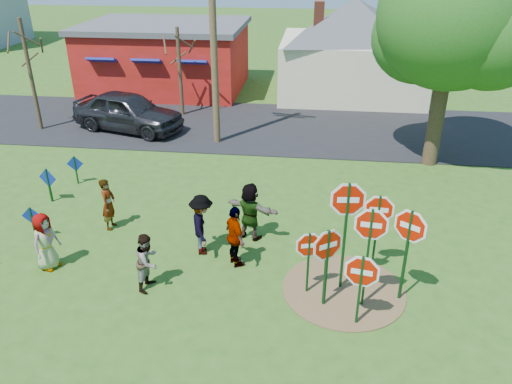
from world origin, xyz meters
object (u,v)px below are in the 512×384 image
Objects in this scene: suv at (128,111)px; utility_pole at (213,28)px; stop_sign_c at (370,236)px; stop_sign_b at (347,210)px; person_b at (108,204)px; leafy_tree at (457,23)px; stop_sign_a at (309,250)px; stop_sign_d at (378,215)px; person_a at (45,241)px.

utility_pole is at bearing -86.93° from suv.
stop_sign_b is at bearing 134.56° from stop_sign_c.
utility_pole reaches higher than stop_sign_c.
leafy_tree is (11.17, 6.50, 4.69)m from person_b.
stop_sign_a reaches higher than person_b.
leafy_tree is (13.71, -2.38, 4.58)m from suv.
stop_sign_c is 0.30× the size of utility_pole.
person_b is at bearing -103.89° from utility_pole.
stop_sign_a reaches higher than suv.
stop_sign_c is 1.18× the size of stop_sign_d.
suv is (-2.54, 8.88, 0.11)m from person_b.
utility_pole reaches higher than stop_sign_b.
utility_pole reaches higher than leafy_tree.
stop_sign_d is at bearing 19.35° from stop_sign_a.
utility_pole is at bearing 112.04° from stop_sign_b.
utility_pole reaches higher than person_a.
person_b is 9.24m from suv.
person_b is at bearing 142.96° from stop_sign_a.
leafy_tree is at bearing 59.92° from stop_sign_b.
suv is (-8.81, 11.43, -0.34)m from stop_sign_a.
utility_pole reaches higher than person_b.
stop_sign_d is (1.77, 1.21, 0.44)m from stop_sign_a.
stop_sign_c is 1.63m from stop_sign_d.
leafy_tree reaches higher than person_b.
person_a is 11.29m from utility_pole.
stop_sign_a is at bearing -67.33° from utility_pole.
stop_sign_c reaches higher than stop_sign_a.
person_a is (-8.03, -0.05, -1.48)m from stop_sign_b.
stop_sign_d is at bearing -56.36° from utility_pole.
stop_sign_a is 0.59× the size of stop_sign_b.
utility_pole is (4.48, -1.06, 4.05)m from suv.
leafy_tree reaches higher than person_a.
stop_sign_d is (0.90, 0.90, -0.59)m from stop_sign_b.
stop_sign_d reaches higher than stop_sign_a.
person_a is 0.18× the size of utility_pole.
person_a is at bearing -155.23° from suv.
person_b is at bearing 157.31° from stop_sign_b.
person_a is at bearing 162.95° from stop_sign_a.
stop_sign_b is 0.60× the size of suv.
stop_sign_b is (0.87, 0.31, 1.03)m from stop_sign_a.
utility_pole is at bearing 126.52° from stop_sign_d.
stop_sign_d is 9.26m from leafy_tree.
stop_sign_a is 1.12× the size of person_b.
person_a is (-8.55, 0.62, -1.18)m from stop_sign_c.
person_b is at bearing -149.81° from leafy_tree.
suv is at bearing 170.13° from leafy_tree.
utility_pole is at bearing 171.81° from leafy_tree.
stop_sign_b is 10.14m from leafy_tree.
person_b reaches higher than person_a.
stop_sign_c is 8.27m from person_b.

